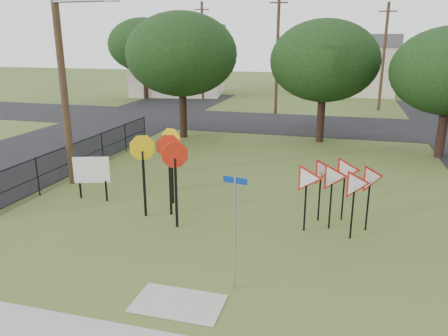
# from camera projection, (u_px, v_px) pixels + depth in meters

# --- Properties ---
(ground) EXTENTS (140.00, 140.00, 0.00)m
(ground) POSITION_uv_depth(u_px,v_px,m) (210.00, 255.00, 11.96)
(ground) COLOR #3F541F
(street_left) EXTENTS (8.00, 50.00, 0.02)m
(street_left) POSITION_uv_depth(u_px,v_px,m) (57.00, 145.00, 24.27)
(street_left) COLOR black
(street_left) RESTS_ON ground
(street_far) EXTENTS (60.00, 8.00, 0.02)m
(street_far) POSITION_uv_depth(u_px,v_px,m) (295.00, 124.00, 30.45)
(street_far) COLOR black
(street_far) RESTS_ON ground
(curb_pad) EXTENTS (2.00, 1.20, 0.02)m
(curb_pad) POSITION_uv_depth(u_px,v_px,m) (178.00, 303.00, 9.74)
(curb_pad) COLOR gray
(curb_pad) RESTS_ON ground
(street_name_sign) EXTENTS (0.57, 0.12, 2.77)m
(street_name_sign) POSITION_uv_depth(u_px,v_px,m) (235.00, 226.00, 9.91)
(street_name_sign) COLOR gray
(street_name_sign) RESTS_ON ground
(stop_sign_cluster) EXTENTS (2.11, 2.27, 2.77)m
(stop_sign_cluster) POSITION_uv_depth(u_px,v_px,m) (165.00, 156.00, 14.16)
(stop_sign_cluster) COLOR black
(stop_sign_cluster) RESTS_ON ground
(yield_sign_cluster) EXTENTS (2.71, 1.69, 2.18)m
(yield_sign_cluster) POSITION_uv_depth(u_px,v_px,m) (338.00, 179.00, 13.25)
(yield_sign_cluster) COLOR black
(yield_sign_cluster) RESTS_ON ground
(info_board) EXTENTS (1.24, 0.45, 1.62)m
(info_board) POSITION_uv_depth(u_px,v_px,m) (92.00, 172.00, 15.82)
(info_board) COLOR black
(info_board) RESTS_ON ground
(utility_pole_main) EXTENTS (3.55, 0.33, 10.00)m
(utility_pole_main) POSITION_uv_depth(u_px,v_px,m) (61.00, 52.00, 16.49)
(utility_pole_main) COLOR #473321
(utility_pole_main) RESTS_ON ground
(far_pole_a) EXTENTS (1.40, 0.24, 9.00)m
(far_pole_a) POSITION_uv_depth(u_px,v_px,m) (277.00, 54.00, 33.36)
(far_pole_a) COLOR #473321
(far_pole_a) RESTS_ON ground
(far_pole_b) EXTENTS (1.40, 0.24, 8.50)m
(far_pole_b) POSITION_uv_depth(u_px,v_px,m) (384.00, 57.00, 35.09)
(far_pole_b) COLOR #473321
(far_pole_b) RESTS_ON ground
(far_pole_c) EXTENTS (1.40, 0.24, 9.00)m
(far_pole_c) POSITION_uv_depth(u_px,v_px,m) (202.00, 51.00, 40.95)
(far_pole_c) COLOR #473321
(far_pole_c) RESTS_ON ground
(fence_run) EXTENTS (0.05, 11.55, 1.50)m
(fence_run) POSITION_uv_depth(u_px,v_px,m) (89.00, 154.00, 19.46)
(fence_run) COLOR black
(fence_run) RESTS_ON ground
(house_left) EXTENTS (10.58, 8.88, 7.20)m
(house_left) POSITION_uv_depth(u_px,v_px,m) (178.00, 60.00, 45.94)
(house_left) COLOR beige
(house_left) RESTS_ON ground
(house_mid) EXTENTS (8.40, 8.40, 6.20)m
(house_mid) POSITION_uv_depth(u_px,v_px,m) (355.00, 64.00, 47.03)
(house_mid) COLOR beige
(house_mid) RESTS_ON ground
(tree_near_left) EXTENTS (6.40, 6.40, 7.27)m
(tree_near_left) POSITION_uv_depth(u_px,v_px,m) (182.00, 54.00, 25.07)
(tree_near_left) COLOR black
(tree_near_left) RESTS_ON ground
(tree_near_mid) EXTENTS (6.00, 6.00, 6.80)m
(tree_near_mid) POSITION_uv_depth(u_px,v_px,m) (324.00, 61.00, 24.04)
(tree_near_mid) COLOR black
(tree_near_mid) RESTS_ON ground
(tree_far_left) EXTENTS (6.80, 6.80, 7.73)m
(tree_far_left) POSITION_uv_depth(u_px,v_px,m) (144.00, 45.00, 42.32)
(tree_far_left) COLOR black
(tree_far_left) RESTS_ON ground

